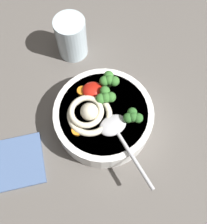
% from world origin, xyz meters
% --- Properties ---
extents(table_slab, '(1.21, 1.21, 0.03)m').
position_xyz_m(table_slab, '(0.00, 0.00, 0.01)').
color(table_slab, '#5B5651').
rests_on(table_slab, ground).
extents(soup_bowl, '(0.22, 0.22, 0.06)m').
position_xyz_m(soup_bowl, '(-0.02, 0.02, 0.06)').
color(soup_bowl, white).
rests_on(soup_bowl, table_slab).
extents(noodle_pile, '(0.11, 0.10, 0.04)m').
position_xyz_m(noodle_pile, '(0.01, 0.03, 0.10)').
color(noodle_pile, beige).
rests_on(noodle_pile, soup_bowl).
extents(soup_spoon, '(0.09, 0.17, 0.02)m').
position_xyz_m(soup_spoon, '(-0.04, 0.07, 0.10)').
color(soup_spoon, '#B7B7BC').
rests_on(soup_spoon, soup_bowl).
extents(chili_sauce_dollop, '(0.04, 0.04, 0.02)m').
position_xyz_m(chili_sauce_dollop, '(-0.01, -0.03, 0.10)').
color(chili_sauce_dollop, '#B2190F').
rests_on(chili_sauce_dollop, soup_bowl).
extents(broccoli_floret_beside_chili, '(0.04, 0.04, 0.03)m').
position_xyz_m(broccoli_floret_beside_chili, '(-0.03, -0.01, 0.11)').
color(broccoli_floret_beside_chili, '#7A9E60').
rests_on(broccoli_floret_beside_chili, soup_bowl).
extents(broccoli_floret_near_spoon, '(0.04, 0.04, 0.03)m').
position_xyz_m(broccoli_floret_near_spoon, '(-0.08, 0.05, 0.11)').
color(broccoli_floret_near_spoon, '#7A9E60').
rests_on(broccoli_floret_near_spoon, soup_bowl).
extents(broccoli_floret_far, '(0.04, 0.04, 0.03)m').
position_xyz_m(broccoli_floret_far, '(-0.05, -0.04, 0.11)').
color(broccoli_floret_far, '#7A9E60').
rests_on(broccoli_floret_far, soup_bowl).
extents(carrot_slice_front, '(0.02, 0.02, 0.01)m').
position_xyz_m(carrot_slice_front, '(0.04, 0.06, 0.10)').
color(carrot_slice_front, orange).
rests_on(carrot_slice_front, soup_bowl).
extents(carrot_slice_center, '(0.02, 0.02, 0.01)m').
position_xyz_m(carrot_slice_center, '(0.01, -0.03, 0.10)').
color(carrot_slice_center, orange).
rests_on(carrot_slice_center, soup_bowl).
extents(drinking_glass, '(0.08, 0.08, 0.11)m').
position_xyz_m(drinking_glass, '(0.02, -0.19, 0.08)').
color(drinking_glass, silver).
rests_on(drinking_glass, table_slab).
extents(folded_napkin, '(0.18, 0.13, 0.01)m').
position_xyz_m(folded_napkin, '(0.21, 0.09, 0.03)').
color(folded_napkin, '#4C6693').
rests_on(folded_napkin, table_slab).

